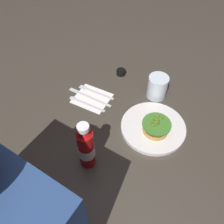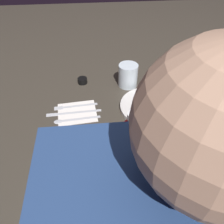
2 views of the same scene
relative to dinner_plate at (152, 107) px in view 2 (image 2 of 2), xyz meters
The scene contains 10 objects.
ground_plane 0.09m from the dinner_plate, 18.84° to the left, with size 3.00×3.00×0.00m, color #3B352C.
dinner_plate is the anchor object (origin of this frame).
burger_sandwich 0.04m from the dinner_plate, 134.69° to the left, with size 0.11×0.11×0.05m.
ketchup_bottle 0.31m from the dinner_plate, 63.50° to the left, with size 0.06×0.06×0.22m.
water_glass 0.20m from the dinner_plate, 67.58° to the right, with size 0.09×0.09×0.11m, color silver.
condiment_cup 0.36m from the dinner_plate, 37.28° to the right, with size 0.04×0.04×0.03m, color black.
napkin 0.31m from the dinner_plate, ahead, with size 0.15×0.14×0.00m, color white.
fork_utensil 0.33m from the dinner_plate, ahead, with size 0.18×0.03×0.00m.
butter_knife 0.34m from the dinner_plate, ahead, with size 0.22×0.02×0.00m.
spoon_utensil 0.34m from the dinner_plate, ahead, with size 0.18×0.03×0.00m.
Camera 2 is at (0.15, 0.69, 0.63)m, focal length 37.05 mm.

